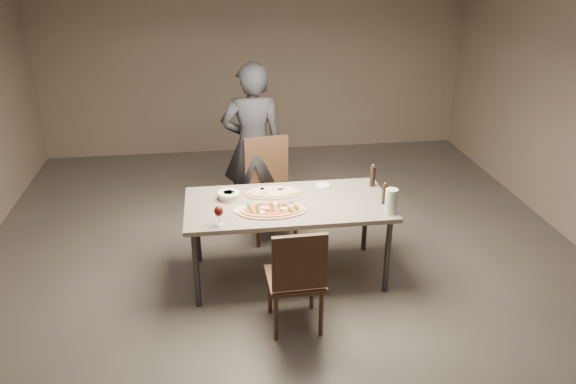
{
  "coord_description": "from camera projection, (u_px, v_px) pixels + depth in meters",
  "views": [
    {
      "loc": [
        -0.6,
        -4.42,
        2.85
      ],
      "look_at": [
        0.0,
        0.0,
        0.85
      ],
      "focal_mm": 35.0,
      "sensor_mm": 36.0,
      "label": 1
    }
  ],
  "objects": [
    {
      "name": "pepper_mill_left",
      "position": [
        373.0,
        176.0,
        5.22
      ],
      "size": [
        0.06,
        0.06,
        0.22
      ],
      "rotation": [
        0.0,
        0.0,
        -0.18
      ],
      "color": "black",
      "rests_on": "dining_table"
    },
    {
      "name": "wine_glass",
      "position": [
        219.0,
        212.0,
        4.49
      ],
      "size": [
        0.08,
        0.08,
        0.17
      ],
      "rotation": [
        0.0,
        0.0,
        -0.16
      ],
      "color": "silver",
      "rests_on": "dining_table"
    },
    {
      "name": "pepper_mill_right",
      "position": [
        385.0,
        194.0,
        4.87
      ],
      "size": [
        0.05,
        0.05,
        0.2
      ],
      "rotation": [
        0.0,
        0.0,
        -0.01
      ],
      "color": "black",
      "rests_on": "dining_table"
    },
    {
      "name": "diner",
      "position": [
        253.0,
        147.0,
        5.86
      ],
      "size": [
        0.65,
        0.43,
        1.77
      ],
      "primitive_type": "imported",
      "rotation": [
        0.0,
        0.0,
        3.14
      ],
      "color": "black",
      "rests_on": "ground"
    },
    {
      "name": "room",
      "position": [
        288.0,
        132.0,
        4.66
      ],
      "size": [
        7.0,
        7.0,
        7.0
      ],
      "color": "#58524C",
      "rests_on": "ground"
    },
    {
      "name": "carafe",
      "position": [
        391.0,
        201.0,
        4.7
      ],
      "size": [
        0.1,
        0.1,
        0.22
      ],
      "rotation": [
        0.0,
        0.0,
        0.34
      ],
      "color": "silver",
      "rests_on": "dining_table"
    },
    {
      "name": "side_plate",
      "position": [
        244.0,
        210.0,
        4.77
      ],
      "size": [
        0.17,
        0.17,
        0.01
      ],
      "rotation": [
        0.0,
        0.0,
        0.04
      ],
      "color": "white",
      "rests_on": "dining_table"
    },
    {
      "name": "dining_table",
      "position": [
        288.0,
        208.0,
        4.95
      ],
      "size": [
        1.8,
        0.9,
        0.75
      ],
      "color": "gray",
      "rests_on": "ground"
    },
    {
      "name": "chair_near",
      "position": [
        297.0,
        275.0,
        4.29
      ],
      "size": [
        0.45,
        0.45,
        0.92
      ],
      "rotation": [
        0.0,
        0.0,
        0.03
      ],
      "color": "#40291B",
      "rests_on": "ground"
    },
    {
      "name": "zucchini_pizza",
      "position": [
        272.0,
        210.0,
        4.75
      ],
      "size": [
        0.59,
        0.33,
        0.05
      ],
      "rotation": [
        0.0,
        0.0,
        -0.35
      ],
      "color": "tan",
      "rests_on": "dining_table"
    },
    {
      "name": "chair_far",
      "position": [
        269.0,
        182.0,
        5.79
      ],
      "size": [
        0.55,
        0.55,
        1.02
      ],
      "rotation": [
        0.0,
        0.0,
        3.29
      ],
      "color": "#40291B",
      "rests_on": "ground"
    },
    {
      "name": "oil_dish",
      "position": [
        322.0,
        185.0,
        5.25
      ],
      "size": [
        0.14,
        0.14,
        0.02
      ],
      "rotation": [
        0.0,
        0.0,
        -0.14
      ],
      "color": "white",
      "rests_on": "dining_table"
    },
    {
      "name": "bread_basket",
      "position": [
        229.0,
        194.0,
        4.98
      ],
      "size": [
        0.2,
        0.2,
        0.07
      ],
      "rotation": [
        0.0,
        0.0,
        -0.06
      ],
      "color": "beige",
      "rests_on": "dining_table"
    },
    {
      "name": "ham_pizza",
      "position": [
        273.0,
        192.0,
        5.09
      ],
      "size": [
        0.5,
        0.28,
        0.04
      ],
      "rotation": [
        0.0,
        0.0,
        -0.31
      ],
      "color": "tan",
      "rests_on": "dining_table"
    }
  ]
}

